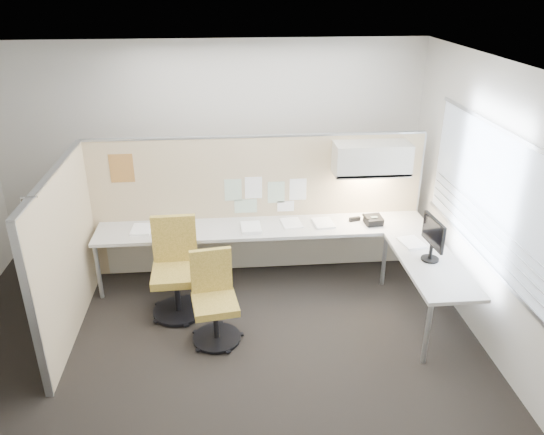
{
  "coord_description": "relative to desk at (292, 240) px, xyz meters",
  "views": [
    {
      "loc": [
        0.19,
        -4.47,
        3.5
      ],
      "look_at": [
        0.66,
        0.8,
        1.06
      ],
      "focal_mm": 35.0,
      "sensor_mm": 36.0,
      "label": 1
    }
  ],
  "objects": [
    {
      "name": "floor",
      "position": [
        -0.93,
        -1.13,
        -0.61
      ],
      "size": [
        5.5,
        4.5,
        0.01
      ],
      "primitive_type": "cube",
      "color": "black",
      "rests_on": "ground"
    },
    {
      "name": "ceiling",
      "position": [
        -0.93,
        -1.13,
        2.2
      ],
      "size": [
        5.5,
        4.5,
        0.01
      ],
      "primitive_type": "cube",
      "color": "white",
      "rests_on": "wall_back"
    },
    {
      "name": "wall_back",
      "position": [
        -0.93,
        1.12,
        0.8
      ],
      "size": [
        5.5,
        0.02,
        2.8
      ],
      "primitive_type": "cube",
      "color": "beige",
      "rests_on": "ground"
    },
    {
      "name": "wall_front",
      "position": [
        -0.93,
        -3.38,
        0.8
      ],
      "size": [
        5.5,
        0.02,
        2.8
      ],
      "primitive_type": "cube",
      "color": "beige",
      "rests_on": "ground"
    },
    {
      "name": "wall_right",
      "position": [
        1.82,
        -1.13,
        0.8
      ],
      "size": [
        0.02,
        4.5,
        2.8
      ],
      "primitive_type": "cube",
      "color": "beige",
      "rests_on": "ground"
    },
    {
      "name": "window_pane",
      "position": [
        1.79,
        -1.13,
        0.95
      ],
      "size": [
        0.01,
        2.8,
        1.3
      ],
      "primitive_type": "cube",
      "color": "#A6B1C0",
      "rests_on": "wall_right"
    },
    {
      "name": "partition_back",
      "position": [
        -0.38,
        0.47,
        0.27
      ],
      "size": [
        4.1,
        0.06,
        1.75
      ],
      "primitive_type": "cube",
      "color": "#C2B186",
      "rests_on": "floor"
    },
    {
      "name": "partition_left",
      "position": [
        -2.43,
        -0.63,
        0.27
      ],
      "size": [
        0.06,
        2.2,
        1.75
      ],
      "primitive_type": "cube",
      "color": "#C2B186",
      "rests_on": "floor"
    },
    {
      "name": "desk",
      "position": [
        0.0,
        0.0,
        0.0
      ],
      "size": [
        4.0,
        2.07,
        0.73
      ],
      "color": "beige",
      "rests_on": "floor"
    },
    {
      "name": "overhead_bin",
      "position": [
        0.97,
        0.26,
        0.91
      ],
      "size": [
        0.9,
        0.36,
        0.38
      ],
      "primitive_type": "cube",
      "color": "beige",
      "rests_on": "partition_back"
    },
    {
      "name": "task_light_strip",
      "position": [
        0.97,
        0.26,
        0.7
      ],
      "size": [
        0.6,
        0.06,
        0.02
      ],
      "primitive_type": "cube",
      "color": "#FFEABF",
      "rests_on": "overhead_bin"
    },
    {
      "name": "pinned_papers",
      "position": [
        -0.3,
        0.44,
        0.43
      ],
      "size": [
        1.01,
        0.0,
        0.47
      ],
      "color": "#8CBF8C",
      "rests_on": "partition_back"
    },
    {
      "name": "poster",
      "position": [
        -1.98,
        0.44,
        0.82
      ],
      "size": [
        0.28,
        0.0,
        0.35
      ],
      "primitive_type": "cube",
      "color": "orange",
      "rests_on": "partition_back"
    },
    {
      "name": "chair_left",
      "position": [
        -1.35,
        -0.44,
        -0.09
      ],
      "size": [
        0.58,
        0.58,
        1.09
      ],
      "rotation": [
        0.0,
        0.0,
        0.03
      ],
      "color": "black",
      "rests_on": "floor"
    },
    {
      "name": "chair_right",
      "position": [
        -0.93,
        -0.97,
        -0.16
      ],
      "size": [
        0.5,
        0.52,
        0.95
      ],
      "rotation": [
        0.0,
        0.0,
        0.14
      ],
      "color": "black",
      "rests_on": "floor"
    },
    {
      "name": "monitor",
      "position": [
        1.37,
        -0.84,
        0.41
      ],
      "size": [
        0.19,
        0.46,
        0.48
      ],
      "rotation": [
        0.0,
        0.0,
        1.65
      ],
      "color": "black",
      "rests_on": "desk"
    },
    {
      "name": "phone",
      "position": [
        1.0,
        0.09,
        0.18
      ],
      "size": [
        0.23,
        0.21,
        0.12
      ],
      "rotation": [
        0.0,
        0.0,
        0.11
      ],
      "color": "black",
      "rests_on": "desk"
    },
    {
      "name": "stapler",
      "position": [
        0.8,
        0.2,
        0.15
      ],
      "size": [
        0.15,
        0.07,
        0.05
      ],
      "primitive_type": "cube",
      "rotation": [
        0.0,
        0.0,
        0.24
      ],
      "color": "black",
      "rests_on": "desk"
    },
    {
      "name": "tape_dispenser",
      "position": [
        0.96,
        0.12,
        0.16
      ],
      "size": [
        0.1,
        0.07,
        0.06
      ],
      "primitive_type": "cube",
      "rotation": [
        0.0,
        0.0,
        0.07
      ],
      "color": "black",
      "rests_on": "desk"
    },
    {
      "name": "coat_hook",
      "position": [
        -2.51,
        -1.27,
        0.83
      ],
      "size": [
        0.18,
        0.41,
        1.26
      ],
      "color": "silver",
      "rests_on": "partition_left"
    },
    {
      "name": "paper_stack_0",
      "position": [
        -1.78,
        0.16,
        0.14
      ],
      "size": [
        0.25,
        0.31,
        0.03
      ],
      "primitive_type": "cube",
      "rotation": [
        0.0,
        0.0,
        -0.06
      ],
      "color": "white",
      "rests_on": "desk"
    },
    {
      "name": "paper_stack_1",
      "position": [
        -1.34,
        0.23,
        0.14
      ],
      "size": [
        0.28,
        0.34,
        0.02
      ],
      "primitive_type": "cube",
      "rotation": [
        0.0,
        0.0,
        -0.2
      ],
      "color": "white",
      "rests_on": "desk"
    },
    {
      "name": "paper_stack_2",
      "position": [
        -0.49,
        0.07,
        0.15
      ],
      "size": [
        0.24,
        0.31,
        0.05
      ],
      "primitive_type": "cube",
      "rotation": [
        0.0,
        0.0,
        0.03
      ],
      "color": "white",
      "rests_on": "desk"
    },
    {
      "name": "paper_stack_3",
      "position": [
        0.01,
        0.2,
        0.13
      ],
      "size": [
        0.26,
        0.32,
        0.01
      ],
      "primitive_type": "cube",
      "rotation": [
        0.0,
        0.0,
        0.11
      ],
      "color": "white",
      "rests_on": "desk"
    },
    {
      "name": "paper_stack_4",
      "position": [
        0.4,
        0.15,
        0.14
      ],
      "size": [
        0.26,
        0.32,
        0.02
      ],
      "primitive_type": "cube",
      "rotation": [
        0.0,
        0.0,
        0.11
      ],
      "color": "white",
      "rests_on": "desk"
    },
    {
      "name": "paper_stack_5",
      "position": [
        1.3,
        -0.44,
        0.14
      ],
      "size": [
        0.28,
        0.34,
        0.02
      ],
      "primitive_type": "cube",
      "rotation": [
        0.0,
        0.0,
        0.2
      ],
      "color": "white",
      "rests_on": "desk"
    }
  ]
}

